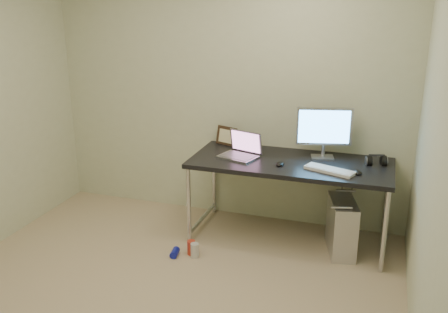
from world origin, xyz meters
The scene contains 18 objects.
floor centered at (0.00, 0.00, 0.00)m, with size 3.50×3.50×0.00m, color tan.
wall_back centered at (0.00, 1.75, 1.25)m, with size 3.50×0.02×2.50m, color beige.
wall_right centered at (1.75, 0.00, 1.25)m, with size 0.02×3.50×2.50m, color beige.
desk centered at (0.72, 1.37, 0.68)m, with size 1.75×0.76×0.75m.
tower_computer centered at (1.20, 1.27, 0.24)m, with size 0.31×0.49×0.51m.
cable_a centered at (1.15, 1.70, 0.40)m, with size 0.01×0.01×0.70m, color black.
cable_b centered at (1.24, 1.68, 0.38)m, with size 0.01×0.01×0.72m, color black.
can_red centered at (-0.01, 0.81, 0.06)m, with size 0.07×0.07×0.13m, color red.
can_white centered at (0.03, 0.78, 0.06)m, with size 0.07×0.07×0.13m, color silver.
can_blue centered at (-0.14, 0.74, 0.03)m, with size 0.06×0.06×0.11m, color #131BA7.
laptop centered at (0.27, 1.36, 0.80)m, with size 0.39×0.35×0.22m.
monitor centered at (0.97, 1.55, 1.02)m, with size 0.48×0.18×0.46m.
keyboard centered at (1.07, 1.20, 0.76)m, with size 0.41×0.13×0.02m, color silver.
mouse_right centered at (1.30, 1.22, 0.77)m, with size 0.07×0.11×0.04m, color black.
mouse_left centered at (0.65, 1.23, 0.77)m, with size 0.07×0.11×0.04m, color black.
headphones centered at (1.43, 1.51, 0.78)m, with size 0.19×0.11×0.11m.
picture_frame centered at (0.03, 1.66, 0.84)m, with size 0.22×0.03×0.18m, color black.
webcam centered at (0.32, 1.63, 0.84)m, with size 0.05×0.04×0.13m.
Camera 1 is at (1.45, -2.74, 2.15)m, focal length 40.00 mm.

